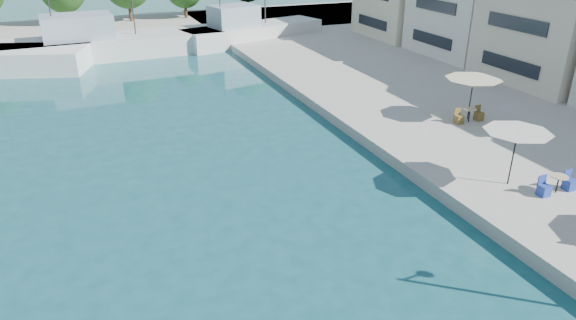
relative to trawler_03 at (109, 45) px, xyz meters
name	(u,v)px	position (x,y,z in m)	size (l,w,h in m)	color
quay_right	(566,99)	(26.63, -25.10, -0.77)	(32.00, 92.00, 0.60)	#B0AC9F
quay_far	(68,33)	(-3.37, 11.90, -0.77)	(90.00, 16.00, 0.60)	#B0AC9F
building_04	(567,16)	(28.63, -22.10, 3.95)	(9.00, 8.80, 9.20)	beige
trawler_03	(109,45)	(0.00, 0.00, 0.00)	(19.30, 5.99, 10.20)	silver
trawler_04	(250,32)	(13.41, 0.79, 0.00)	(14.95, 7.24, 10.20)	silver
umbrella_white	(517,137)	(13.56, -33.63, 1.67)	(2.77, 2.77, 2.39)	black
umbrella_cream	(473,83)	(17.40, -26.48, 1.64)	(3.10, 3.10, 2.36)	black
cafe_table_02	(557,186)	(14.81, -34.99, -0.18)	(1.82, 0.70, 0.76)	black
cafe_table_03	(469,117)	(17.14, -26.86, -0.18)	(1.82, 0.70, 0.76)	black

